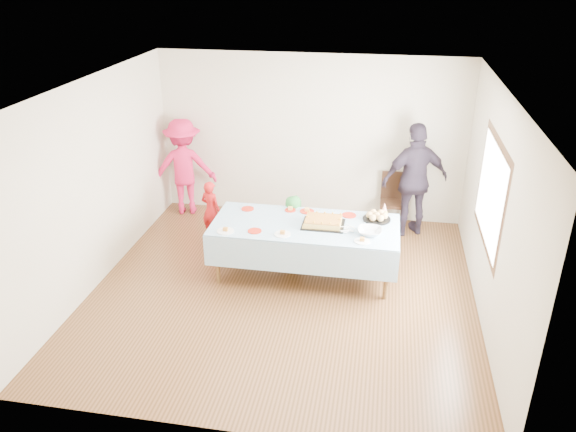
{
  "coord_description": "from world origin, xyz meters",
  "views": [
    {
      "loc": [
        1.17,
        -6.26,
        4.07
      ],
      "look_at": [
        0.01,
        0.3,
        0.95
      ],
      "focal_mm": 35.0,
      "sensor_mm": 36.0,
      "label": 1
    }
  ],
  "objects_px": {
    "dining_chair": "(393,197)",
    "adult_left": "(184,167)",
    "birthday_cake": "(323,222)",
    "party_table": "(305,228)"
  },
  "relations": [
    {
      "from": "birthday_cake",
      "to": "adult_left",
      "type": "xyz_separation_m",
      "value": [
        -2.56,
        1.74,
        -0.01
      ]
    },
    {
      "from": "dining_chair",
      "to": "party_table",
      "type": "bearing_deg",
      "value": -123.08
    },
    {
      "from": "dining_chair",
      "to": "adult_left",
      "type": "relative_size",
      "value": 0.55
    },
    {
      "from": "birthday_cake",
      "to": "dining_chair",
      "type": "distance_m",
      "value": 2.06
    },
    {
      "from": "birthday_cake",
      "to": "dining_chair",
      "type": "bearing_deg",
      "value": 62.97
    },
    {
      "from": "dining_chair",
      "to": "adult_left",
      "type": "xyz_separation_m",
      "value": [
        -3.49,
        -0.08,
        0.32
      ]
    },
    {
      "from": "birthday_cake",
      "to": "adult_left",
      "type": "distance_m",
      "value": 3.1
    },
    {
      "from": "adult_left",
      "to": "dining_chair",
      "type": "bearing_deg",
      "value": 166.56
    },
    {
      "from": "party_table",
      "to": "adult_left",
      "type": "xyz_separation_m",
      "value": [
        -2.32,
        1.75,
        0.1
      ]
    },
    {
      "from": "party_table",
      "to": "dining_chair",
      "type": "distance_m",
      "value": 2.18
    }
  ]
}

